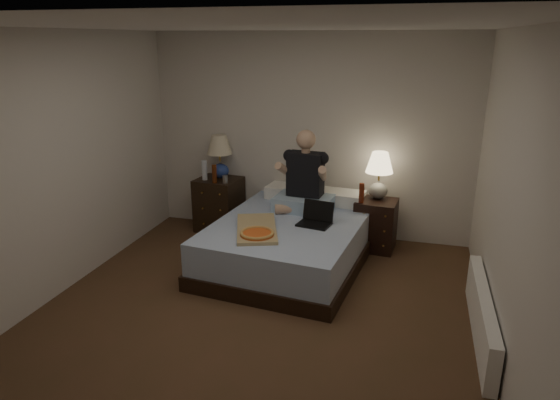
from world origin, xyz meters
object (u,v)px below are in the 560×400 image
(person, at_px, (304,171))
(soda_can, at_px, (225,179))
(lamp_left, at_px, (220,157))
(radiator, at_px, (481,316))
(laptop, at_px, (314,215))
(nightstand_left, at_px, (219,204))
(pizza_box, at_px, (257,234))
(beer_bottle_left, at_px, (214,174))
(water_bottle, at_px, (204,170))
(lamp_right, at_px, (379,176))
(beer_bottle_right, at_px, (361,193))
(nightstand_right, at_px, (375,225))
(bed, at_px, (290,242))

(person, bearing_deg, soda_can, 174.92)
(lamp_left, bearing_deg, radiator, -30.48)
(person, distance_m, laptop, 0.62)
(soda_can, height_order, radiator, soda_can)
(nightstand_left, relative_size, laptop, 2.04)
(pizza_box, bearing_deg, beer_bottle_left, 109.47)
(nightstand_left, distance_m, water_bottle, 0.50)
(laptop, bearing_deg, lamp_right, 64.89)
(pizza_box, bearing_deg, lamp_left, 104.85)
(beer_bottle_right, height_order, laptop, beer_bottle_right)
(soda_can, bearing_deg, nightstand_left, 134.16)
(water_bottle, xyz_separation_m, radiator, (3.21, -1.66, -0.62))
(nightstand_left, bearing_deg, radiator, -22.15)
(nightstand_left, relative_size, soda_can, 6.92)
(lamp_left, bearing_deg, beer_bottle_right, -8.00)
(nightstand_left, relative_size, beer_bottle_right, 3.01)
(laptop, bearing_deg, nightstand_right, 61.73)
(beer_bottle_left, xyz_separation_m, person, (1.18, -0.17, 0.16))
(beer_bottle_right, distance_m, pizza_box, 1.45)
(nightstand_right, height_order, radiator, nightstand_right)
(beer_bottle_left, xyz_separation_m, radiator, (3.03, -1.56, -0.61))
(nightstand_right, relative_size, lamp_right, 1.08)
(pizza_box, bearing_deg, beer_bottle_right, 31.65)
(soda_can, relative_size, beer_bottle_left, 0.43)
(nightstand_left, relative_size, person, 0.74)
(nightstand_left, xyz_separation_m, beer_bottle_right, (1.85, -0.21, 0.37))
(bed, xyz_separation_m, beer_bottle_left, (-1.12, 0.58, 0.55))
(radiator, bearing_deg, water_bottle, 152.61)
(nightstand_left, height_order, lamp_right, lamp_right)
(nightstand_right, height_order, lamp_right, lamp_right)
(lamp_left, xyz_separation_m, radiator, (3.05, -1.79, -0.77))
(nightstand_right, distance_m, lamp_right, 0.59)
(beer_bottle_right, xyz_separation_m, person, (-0.65, -0.15, 0.25))
(bed, distance_m, lamp_right, 1.32)
(soda_can, relative_size, laptop, 0.29)
(lamp_right, bearing_deg, person, -156.53)
(person, relative_size, laptop, 2.74)
(soda_can, distance_m, laptop, 1.44)
(lamp_right, xyz_separation_m, beer_bottle_left, (-2.00, -0.18, -0.08))
(water_bottle, distance_m, radiator, 3.66)
(soda_can, distance_m, radiator, 3.34)
(lamp_right, relative_size, laptop, 1.65)
(water_bottle, distance_m, person, 1.39)
(bed, relative_size, beer_bottle_left, 8.78)
(beer_bottle_right, distance_m, person, 0.71)
(lamp_left, height_order, person, person)
(nightstand_left, relative_size, pizza_box, 0.91)
(nightstand_right, height_order, water_bottle, water_bottle)
(bed, height_order, person, person)
(nightstand_right, height_order, beer_bottle_right, beer_bottle_right)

